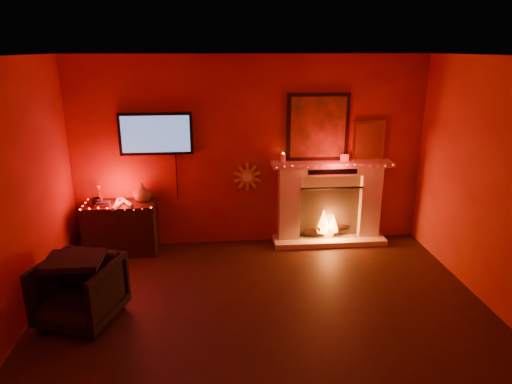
# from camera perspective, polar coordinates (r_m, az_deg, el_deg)

# --- Properties ---
(room) EXTENTS (5.00, 5.00, 5.00)m
(room) POSITION_cam_1_polar(r_m,az_deg,el_deg) (4.10, 2.12, -2.68)
(room) COLOR black
(room) RESTS_ON ground
(floor) EXTENTS (5.00, 5.00, 0.00)m
(floor) POSITION_cam_1_polar(r_m,az_deg,el_deg) (4.74, 1.92, -18.17)
(floor) COLOR black
(floor) RESTS_ON ground
(fireplace) EXTENTS (1.72, 0.40, 2.18)m
(fireplace) POSITION_cam_1_polar(r_m,az_deg,el_deg) (6.74, 9.12, -0.33)
(fireplace) COLOR beige
(fireplace) RESTS_ON floor
(tv) EXTENTS (1.00, 0.07, 1.24)m
(tv) POSITION_cam_1_polar(r_m,az_deg,el_deg) (6.42, -12.40, 7.09)
(tv) COLOR black
(tv) RESTS_ON room
(sunburst_clock) EXTENTS (0.40, 0.03, 0.40)m
(sunburst_clock) POSITION_cam_1_polar(r_m,az_deg,el_deg) (6.56, -1.10, 1.91)
(sunburst_clock) COLOR gold
(sunburst_clock) RESTS_ON room
(console_table) EXTENTS (0.96, 0.57, 0.99)m
(console_table) POSITION_cam_1_polar(r_m,az_deg,el_deg) (6.66, -16.38, -4.07)
(console_table) COLOR black
(console_table) RESTS_ON floor
(armchair) EXTENTS (0.95, 0.96, 0.70)m
(armchair) POSITION_cam_1_polar(r_m,az_deg,el_deg) (5.20, -21.20, -11.50)
(armchair) COLOR black
(armchair) RESTS_ON floor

